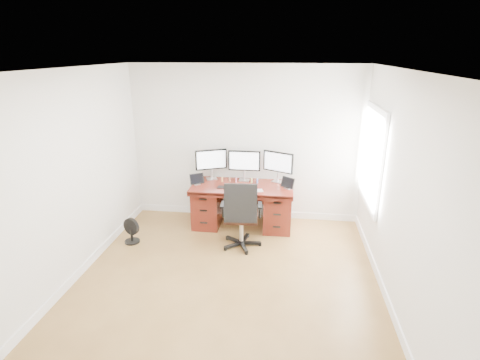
# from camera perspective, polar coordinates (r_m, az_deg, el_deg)

# --- Properties ---
(ground) EXTENTS (4.50, 4.50, 0.00)m
(ground) POSITION_cam_1_polar(r_m,az_deg,el_deg) (5.03, -2.30, -15.99)
(ground) COLOR olive
(ground) RESTS_ON ground
(back_wall) EXTENTS (4.00, 0.10, 2.70)m
(back_wall) POSITION_cam_1_polar(r_m,az_deg,el_deg) (6.53, 0.85, 5.47)
(back_wall) COLOR silver
(back_wall) RESTS_ON ground
(right_wall) EXTENTS (0.10, 4.50, 2.70)m
(right_wall) POSITION_cam_1_polar(r_m,az_deg,el_deg) (4.61, 23.00, -1.94)
(right_wall) COLOR silver
(right_wall) RESTS_ON ground
(desk) EXTENTS (1.70, 0.80, 0.75)m
(desk) POSITION_cam_1_polar(r_m,az_deg,el_deg) (6.43, 0.38, -3.66)
(desk) COLOR #531910
(desk) RESTS_ON ground
(office_chair) EXTENTS (0.64, 0.62, 1.10)m
(office_chair) POSITION_cam_1_polar(r_m,az_deg,el_deg) (5.74, 0.18, -7.02)
(office_chair) COLOR black
(office_chair) RESTS_ON ground
(floor_fan) EXTENTS (0.28, 0.24, 0.41)m
(floor_fan) POSITION_cam_1_polar(r_m,az_deg,el_deg) (6.19, -16.24, -7.48)
(floor_fan) COLOR black
(floor_fan) RESTS_ON ground
(monitor_left) EXTENTS (0.52, 0.25, 0.53)m
(monitor_left) POSITION_cam_1_polar(r_m,az_deg,el_deg) (6.51, -4.42, 2.97)
(monitor_left) COLOR silver
(monitor_left) RESTS_ON desk
(monitor_center) EXTENTS (0.55, 0.14, 0.53)m
(monitor_center) POSITION_cam_1_polar(r_m,az_deg,el_deg) (6.42, 0.66, 2.80)
(monitor_center) COLOR silver
(monitor_center) RESTS_ON desk
(monitor_right) EXTENTS (0.51, 0.27, 0.53)m
(monitor_right) POSITION_cam_1_polar(r_m,az_deg,el_deg) (6.38, 5.83, 2.59)
(monitor_right) COLOR silver
(monitor_right) RESTS_ON desk
(tablet_left) EXTENTS (0.24, 0.19, 0.19)m
(tablet_left) POSITION_cam_1_polar(r_m,az_deg,el_deg) (6.33, -6.60, 0.05)
(tablet_left) COLOR silver
(tablet_left) RESTS_ON desk
(tablet_right) EXTENTS (0.23, 0.19, 0.19)m
(tablet_right) POSITION_cam_1_polar(r_m,az_deg,el_deg) (6.15, 7.27, -0.55)
(tablet_right) COLOR silver
(tablet_right) RESTS_ON desk
(keyboard) EXTENTS (0.27, 0.20, 0.01)m
(keyboard) POSITION_cam_1_polar(r_m,az_deg,el_deg) (6.07, -0.31, -1.44)
(keyboard) COLOR white
(keyboard) RESTS_ON desk
(trackpad) EXTENTS (0.15, 0.15, 0.01)m
(trackpad) POSITION_cam_1_polar(r_m,az_deg,el_deg) (6.04, 2.88, -1.61)
(trackpad) COLOR #B7B9BE
(trackpad) RESTS_ON desk
(drawing_tablet) EXTENTS (0.22, 0.15, 0.01)m
(drawing_tablet) POSITION_cam_1_polar(r_m,az_deg,el_deg) (6.18, -2.47, -1.11)
(drawing_tablet) COLOR black
(drawing_tablet) RESTS_ON desk
(phone) EXTENTS (0.13, 0.08, 0.01)m
(phone) POSITION_cam_1_polar(r_m,az_deg,el_deg) (6.22, 0.24, -0.96)
(phone) COLOR black
(phone) RESTS_ON desk
(figurine_orange) EXTENTS (0.03, 0.03, 0.08)m
(figurine_orange) POSITION_cam_1_polar(r_m,az_deg,el_deg) (6.45, -2.72, 0.15)
(figurine_orange) COLOR #E7974F
(figurine_orange) RESTS_ON desk
(figurine_brown) EXTENTS (0.03, 0.03, 0.08)m
(figurine_brown) POSITION_cam_1_polar(r_m,az_deg,el_deg) (6.43, -1.63, 0.10)
(figurine_brown) COLOR brown
(figurine_brown) RESTS_ON desk
(figurine_pink) EXTENTS (0.03, 0.03, 0.08)m
(figurine_pink) POSITION_cam_1_polar(r_m,az_deg,el_deg) (6.41, -0.58, 0.06)
(figurine_pink) COLOR pink
(figurine_pink) RESTS_ON desk
(figurine_yellow) EXTENTS (0.03, 0.03, 0.08)m
(figurine_yellow) POSITION_cam_1_polar(r_m,az_deg,el_deg) (6.38, 1.79, -0.04)
(figurine_yellow) COLOR #DBD778
(figurine_yellow) RESTS_ON desk
(figurine_blue) EXTENTS (0.03, 0.03, 0.08)m
(figurine_blue) POSITION_cam_1_polar(r_m,az_deg,el_deg) (6.37, 2.65, -0.08)
(figurine_blue) COLOR #6381DE
(figurine_blue) RESTS_ON desk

